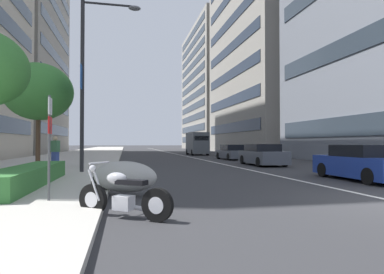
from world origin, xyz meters
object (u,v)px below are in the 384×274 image
object	(u,v)px
street_lamp_with_banners	(92,68)
street_tree_far_plaza	(38,92)
motorcycle_by_sign_pole	(124,177)
parking_sign_by_curb	(49,135)
pedestrian_on_plaza	(55,152)
car_approaching_light	(232,153)
motorcycle_nearest_camera	(123,197)
car_lead_in_lane	(362,164)
car_far_down_avenue	(263,155)
delivery_van_ahead	(197,143)

from	to	relation	value
street_lamp_with_banners	street_tree_far_plaza	world-z (taller)	street_lamp_with_banners
motorcycle_by_sign_pole	parking_sign_by_curb	bearing A→B (deg)	68.80
pedestrian_on_plaza	street_tree_far_plaza	bearing A→B (deg)	-171.80
parking_sign_by_curb	street_tree_far_plaza	world-z (taller)	street_tree_far_plaza
car_approaching_light	pedestrian_on_plaza	distance (m)	16.04
motorcycle_nearest_camera	parking_sign_by_curb	size ratio (longest dim) A/B	0.75
pedestrian_on_plaza	car_lead_in_lane	bearing A→B (deg)	-86.37
motorcycle_by_sign_pole	car_lead_in_lane	distance (m)	9.49
car_far_down_avenue	parking_sign_by_curb	size ratio (longest dim) A/B	1.74
street_tree_far_plaza	street_lamp_with_banners	bearing A→B (deg)	-115.39
street_lamp_with_banners	pedestrian_on_plaza	size ratio (longest dim) A/B	4.73
delivery_van_ahead	pedestrian_on_plaza	bearing A→B (deg)	149.96
delivery_van_ahead	street_lamp_with_banners	size ratio (longest dim) A/B	0.63
motorcycle_by_sign_pole	car_approaching_light	bearing A→B (deg)	-84.83
delivery_van_ahead	street_tree_far_plaza	world-z (taller)	street_tree_far_plaza
motorcycle_nearest_camera	pedestrian_on_plaza	distance (m)	12.11
motorcycle_nearest_camera	parking_sign_by_curb	bearing A→B (deg)	-6.05
motorcycle_by_sign_pole	pedestrian_on_plaza	distance (m)	9.54
motorcycle_by_sign_pole	car_lead_in_lane	xyz separation A→B (m)	(1.85, -9.31, 0.14)
car_far_down_avenue	delivery_van_ahead	bearing A→B (deg)	1.08
delivery_van_ahead	car_far_down_avenue	bearing A→B (deg)	-178.48
car_far_down_avenue	car_approaching_light	world-z (taller)	car_far_down_avenue
motorcycle_nearest_camera	car_far_down_avenue	world-z (taller)	car_far_down_avenue
motorcycle_by_sign_pole	parking_sign_by_curb	world-z (taller)	parking_sign_by_curb
car_approaching_light	pedestrian_on_plaza	world-z (taller)	pedestrian_on_plaza
street_lamp_with_banners	street_tree_far_plaza	size ratio (longest dim) A/B	1.53
motorcycle_nearest_camera	delivery_van_ahead	xyz separation A→B (m)	(32.26, -8.86, 1.06)
motorcycle_by_sign_pole	street_lamp_with_banners	size ratio (longest dim) A/B	0.26
motorcycle_by_sign_pole	street_tree_far_plaza	world-z (taller)	street_tree_far_plaza
delivery_van_ahead	street_tree_far_plaza	distance (m)	25.63
parking_sign_by_curb	street_lamp_with_banners	bearing A→B (deg)	-1.36
car_approaching_light	delivery_van_ahead	size ratio (longest dim) A/B	0.85
motorcycle_by_sign_pole	street_lamp_with_banners	bearing A→B (deg)	-43.82
car_lead_in_lane	pedestrian_on_plaza	distance (m)	14.67
car_lead_in_lane	parking_sign_by_curb	bearing A→B (deg)	107.39
delivery_van_ahead	pedestrian_on_plaza	xyz separation A→B (m)	(-20.71, 12.44, -0.46)
parking_sign_by_curb	street_lamp_with_banners	distance (m)	8.28
car_far_down_avenue	motorcycle_by_sign_pole	bearing A→B (deg)	140.20
delivery_van_ahead	parking_sign_by_curb	distance (m)	32.53
car_lead_in_lane	pedestrian_on_plaza	xyz separation A→B (m)	(6.99, 12.90, 0.34)
motorcycle_by_sign_pole	street_lamp_with_banners	world-z (taller)	street_lamp_with_banners
motorcycle_by_sign_pole	pedestrian_on_plaza	size ratio (longest dim) A/B	1.25
car_far_down_avenue	delivery_van_ahead	world-z (taller)	delivery_van_ahead
motorcycle_nearest_camera	car_far_down_avenue	size ratio (longest dim) A/B	0.43
car_lead_in_lane	car_far_down_avenue	size ratio (longest dim) A/B	1.00
car_lead_in_lane	pedestrian_on_plaza	size ratio (longest dim) A/B	2.51
car_approaching_light	motorcycle_nearest_camera	bearing A→B (deg)	153.94
street_tree_far_plaza	pedestrian_on_plaza	xyz separation A→B (m)	(1.24, -0.55, -2.98)
car_far_down_avenue	pedestrian_on_plaza	distance (m)	12.76
motorcycle_by_sign_pole	car_approaching_light	size ratio (longest dim) A/B	0.49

